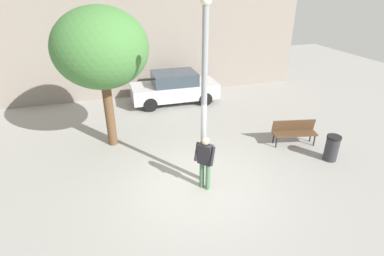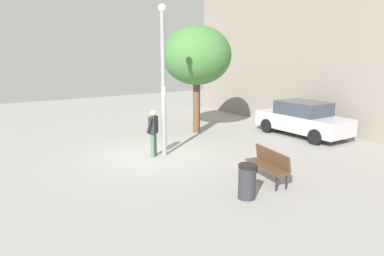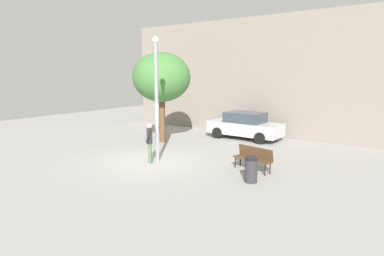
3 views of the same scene
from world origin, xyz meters
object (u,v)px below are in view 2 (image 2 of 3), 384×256
Objects in this scene: parked_car_silver at (302,119)px; trash_bin at (247,181)px; lamppost at (163,76)px; park_bench at (269,163)px; plaza_tree at (197,56)px; person_by_lamppost at (153,130)px.

trash_bin is at bearing -61.44° from parked_car_silver.
lamppost is 1.24× the size of parked_car_silver.
trash_bin is at bearing -2.56° from lamppost.
parked_car_silver is 7.76m from trash_bin.
park_bench is 7.36m from plaza_tree.
lamppost is at bearing -163.70° from park_bench.
person_by_lamppost is (-0.08, -0.40, -1.91)m from lamppost.
park_bench is at bearing -17.13° from plaza_tree.
person_by_lamppost is 1.86× the size of trash_bin.
trash_bin is at bearing 2.41° from person_by_lamppost.
trash_bin is (4.61, 0.19, -0.51)m from person_by_lamppost.
person_by_lamppost is at bearing -56.07° from plaza_tree.
lamppost is at bearing -51.98° from plaza_tree.
plaza_tree is at bearing 154.40° from trash_bin.
person_by_lamppost is 0.34× the size of plaza_tree.
lamppost is at bearing -97.08° from parked_car_silver.
plaza_tree is (-2.38, 3.54, 2.55)m from person_by_lamppost.
plaza_tree is at bearing 123.93° from person_by_lamppost.
lamppost reaches higher than park_bench.
parked_car_silver is at bearing 120.07° from park_bench.
parked_car_silver is at bearing 118.56° from trash_bin.
parked_car_silver is (3.28, 3.47, -2.75)m from plaza_tree.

